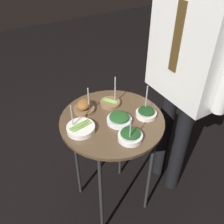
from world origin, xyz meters
TOP-DOWN VIEW (x-y plane):
  - ground_plane at (0.00, 0.00)m, footprint 8.00×8.00m
  - serving_cart at (0.00, 0.00)m, footprint 0.58×0.58m
  - bowl_spinach_front_right at (0.04, 0.02)m, footprint 0.14×0.14m
  - bowl_asparagus_back_right at (-0.00, -0.19)m, footprint 0.15×0.15m
  - bowl_roast_front_left at (-0.15, -0.10)m, footprint 0.12×0.12m
  - bowl_spinach_mid_right at (0.18, -0.00)m, footprint 0.13×0.13m
  - bowl_spinach_back_left at (0.07, 0.18)m, footprint 0.12×0.12m
  - bowl_asparagus_center at (-0.12, 0.06)m, footprint 0.12×0.12m
  - waiter_figure at (0.04, 0.47)m, footprint 0.60×0.23m

SIDE VIEW (x-z plane):
  - ground_plane at x=0.00m, z-range 0.00..0.00m
  - serving_cart at x=0.00m, z-range 0.32..1.09m
  - bowl_asparagus_center at x=-0.12m, z-range 0.70..0.88m
  - bowl_asparagus_back_right at x=0.00m, z-range 0.72..0.87m
  - bowl_spinach_front_right at x=0.04m, z-range 0.78..0.82m
  - bowl_spinach_back_left at x=0.07m, z-range 0.71..0.89m
  - bowl_spinach_mid_right at x=0.18m, z-range 0.73..0.88m
  - bowl_roast_front_left at x=-0.15m, z-range 0.73..0.89m
  - waiter_figure at x=0.04m, z-range 0.22..1.85m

